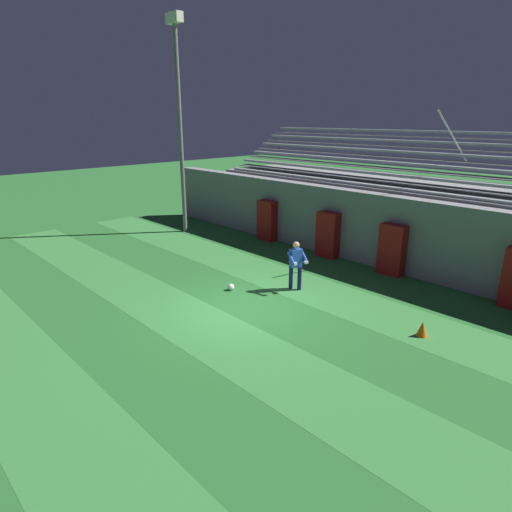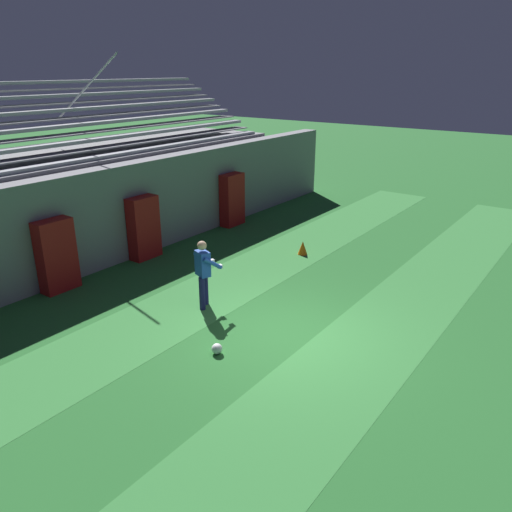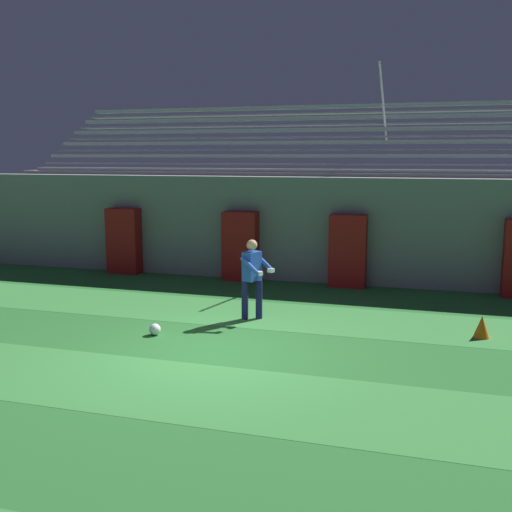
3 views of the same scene
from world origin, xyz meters
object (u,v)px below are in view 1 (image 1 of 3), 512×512
at_px(padding_pillar_gate_right, 392,250).
at_px(goalkeeper, 296,263).
at_px(padding_pillar_far_left, 267,221).
at_px(floodlight_pole, 179,105).
at_px(padding_pillar_gate_left, 328,235).
at_px(soccer_ball, 231,287).
at_px(traffic_cone, 422,329).

relative_size(padding_pillar_gate_right, goalkeeper, 1.12).
bearing_deg(padding_pillar_far_left, floodlight_pole, -155.00).
height_order(padding_pillar_gate_right, padding_pillar_far_left, same).
distance_m(padding_pillar_gate_left, floodlight_pole, 9.32).
bearing_deg(goalkeeper, floodlight_pole, 168.65).
relative_size(floodlight_pole, soccer_ball, 45.16).
xyz_separation_m(padding_pillar_gate_left, floodlight_pole, (-7.52, -1.87, 5.17)).
xyz_separation_m(padding_pillar_gate_right, soccer_ball, (-2.89, -5.28, -0.83)).
relative_size(padding_pillar_far_left, traffic_cone, 4.47).
bearing_deg(padding_pillar_gate_left, goalkeeper, -68.27).
distance_m(soccer_ball, traffic_cone, 6.14).
bearing_deg(floodlight_pole, goalkeeper, -11.35).
bearing_deg(padding_pillar_gate_right, goalkeeper, -111.49).
height_order(padding_pillar_gate_right, goalkeeper, padding_pillar_gate_right).
xyz_separation_m(soccer_ball, traffic_cone, (5.93, 1.59, 0.10)).
distance_m(padding_pillar_gate_right, traffic_cone, 4.84).
height_order(floodlight_pole, traffic_cone, floodlight_pole).
xyz_separation_m(floodlight_pole, soccer_ball, (7.54, -3.42, -5.99)).
bearing_deg(padding_pillar_gate_left, traffic_cone, -31.87).
distance_m(padding_pillar_gate_left, traffic_cone, 7.03).
xyz_separation_m(padding_pillar_far_left, soccer_ball, (3.54, -5.28, -0.83)).
bearing_deg(padding_pillar_far_left, goalkeeper, -36.34).
bearing_deg(soccer_ball, padding_pillar_far_left, 123.81).
relative_size(padding_pillar_gate_right, padding_pillar_far_left, 1.00).
xyz_separation_m(floodlight_pole, traffic_cone, (13.47, -1.83, -5.89)).
bearing_deg(soccer_ball, padding_pillar_gate_right, 61.30).
bearing_deg(goalkeeper, padding_pillar_far_left, 143.66).
relative_size(padding_pillar_gate_left, padding_pillar_far_left, 1.00).
bearing_deg(goalkeeper, traffic_cone, -0.33).
xyz_separation_m(padding_pillar_far_left, traffic_cone, (9.47, -3.69, -0.73)).
bearing_deg(padding_pillar_far_left, padding_pillar_gate_right, 0.00).
bearing_deg(floodlight_pole, padding_pillar_far_left, 25.00).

